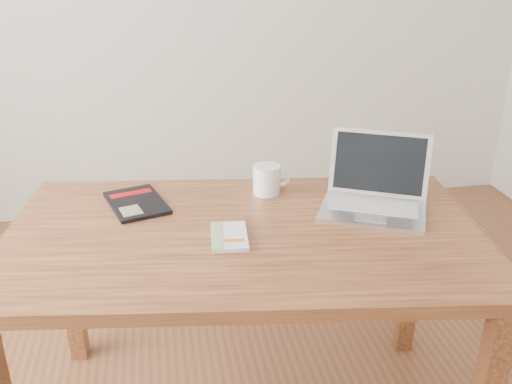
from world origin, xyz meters
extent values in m
cube|color=brown|center=(-0.05, 0.19, 0.73)|extent=(1.57, 1.03, 0.04)
cube|color=brown|center=(-0.67, 0.64, 0.35)|extent=(0.07, 0.07, 0.71)
cube|color=brown|center=(0.66, 0.45, 0.35)|extent=(0.07, 0.07, 0.71)
cube|color=beige|center=(-0.10, 0.15, 0.76)|extent=(0.12, 0.18, 0.01)
cube|color=white|center=(-0.10, 0.15, 0.76)|extent=(0.12, 0.18, 0.01)
cube|color=#80A670|center=(-0.14, 0.15, 0.77)|extent=(0.05, 0.17, 0.00)
cube|color=orange|center=(-0.09, 0.11, 0.77)|extent=(0.06, 0.02, 0.00)
cube|color=black|center=(-0.38, 0.45, 0.76)|extent=(0.23, 0.29, 0.01)
cube|color=#A70B0F|center=(-0.40, 0.52, 0.76)|extent=(0.15, 0.07, 0.00)
cube|color=gray|center=(-0.39, 0.37, 0.76)|extent=(0.08, 0.09, 0.00)
cube|color=silver|center=(0.38, 0.24, 0.76)|extent=(0.40, 0.36, 0.02)
cube|color=silver|center=(0.40, 0.26, 0.77)|extent=(0.31, 0.24, 0.00)
cube|color=#BCBCC1|center=(0.35, 0.17, 0.77)|extent=(0.11, 0.09, 0.00)
cube|color=silver|center=(0.45, 0.37, 0.87)|extent=(0.33, 0.21, 0.22)
cube|color=black|center=(0.45, 0.36, 0.87)|extent=(0.29, 0.18, 0.19)
cylinder|color=white|center=(0.08, 0.46, 0.80)|extent=(0.10, 0.10, 0.10)
cylinder|color=black|center=(0.08, 0.46, 0.85)|extent=(0.08, 0.08, 0.01)
torus|color=white|center=(0.13, 0.47, 0.80)|extent=(0.07, 0.02, 0.07)
camera|label=1|loc=(-0.29, -1.35, 1.56)|focal=40.00mm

